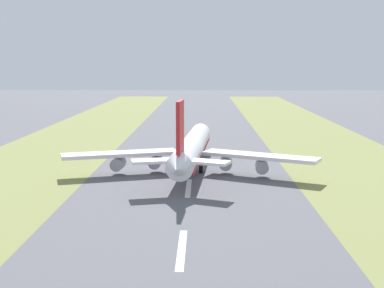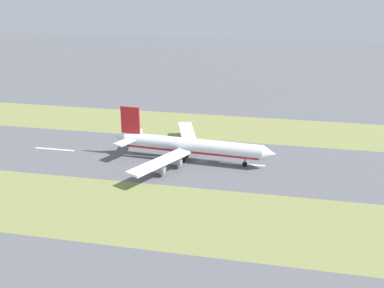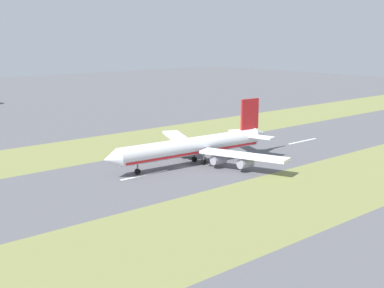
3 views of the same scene
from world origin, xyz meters
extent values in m
plane|color=#56565B|center=(0.00, 0.00, 0.00)|extent=(800.00, 800.00, 0.00)
cube|color=olive|center=(-45.00, 0.00, 0.00)|extent=(40.00, 600.00, 0.01)
cube|color=olive|center=(45.00, 0.00, 0.00)|extent=(40.00, 600.00, 0.01)
cube|color=silver|center=(0.00, -63.88, 0.01)|extent=(1.20, 18.00, 0.01)
cube|color=silver|center=(0.00, -23.88, 0.01)|extent=(1.20, 18.00, 0.01)
cube|color=silver|center=(0.00, 16.12, 0.01)|extent=(1.20, 18.00, 0.01)
cylinder|color=white|center=(0.41, -3.88, 6.20)|extent=(10.30, 56.30, 6.00)
cone|color=white|center=(2.76, 26.53, 6.20)|extent=(6.25, 5.44, 5.88)
cone|color=white|center=(-1.98, -34.78, 7.00)|extent=(5.55, 6.38, 5.10)
cube|color=red|center=(0.41, -3.88, 4.55)|extent=(9.83, 54.04, 0.70)
cube|color=white|center=(-17.60, -9.73, 5.30)|extent=(29.46, 14.48, 0.90)
cube|color=white|center=(17.30, -12.43, 5.30)|extent=(28.64, 18.28, 0.90)
cylinder|color=#93939E|center=(-8.87, -7.17, 2.85)|extent=(3.56, 5.03, 3.20)
cylinder|color=#93939E|center=(-18.12, -9.97, 2.85)|extent=(3.56, 5.03, 3.20)
cylinder|color=#93939E|center=(9.07, -8.56, 2.85)|extent=(3.56, 5.03, 3.20)
cylinder|color=#93939E|center=(17.78, -12.74, 2.85)|extent=(3.56, 5.03, 3.20)
cube|color=red|center=(-1.60, -29.80, 14.70)|extent=(1.41, 8.04, 11.00)
cube|color=white|center=(-7.08, -29.38, 7.20)|extent=(10.75, 6.62, 0.60)
cube|color=white|center=(3.89, -30.22, 7.20)|extent=(10.92, 7.88, 0.60)
cylinder|color=#59595E|center=(2.05, 17.34, 2.50)|extent=(0.50, 0.50, 3.20)
cylinder|color=black|center=(2.05, 17.34, 0.90)|extent=(1.04, 1.86, 1.80)
cylinder|color=#59595E|center=(-2.41, -6.67, 2.50)|extent=(0.50, 0.50, 3.20)
cylinder|color=black|center=(-2.41, -6.67, 0.90)|extent=(1.04, 1.86, 1.80)
cylinder|color=#59595E|center=(2.77, -7.07, 2.50)|extent=(0.50, 0.50, 3.20)
cylinder|color=black|center=(2.77, -7.07, 0.90)|extent=(1.04, 1.86, 1.80)
camera|label=1|loc=(3.10, -141.84, 28.21)|focal=50.00mm
camera|label=2|loc=(163.27, 30.20, 67.87)|focal=42.00mm
camera|label=3|loc=(-129.11, 111.73, 42.78)|focal=50.00mm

